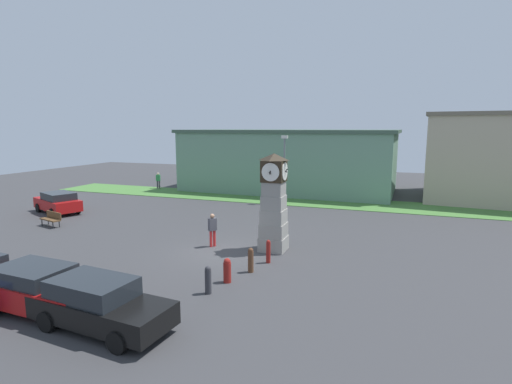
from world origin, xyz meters
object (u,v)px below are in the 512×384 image
Objects in this scene: pedestrian_near_bench at (212,228)px; pedestrian_crossing_lot at (158,180)px; car_near_tower at (39,288)px; bench at (52,218)px; clock_tower at (274,205)px; bollard_far_row at (251,260)px; car_silver_hatch at (58,202)px; street_lamp_near_road at (284,164)px; bollard_near_tower at (208,280)px; bollard_end_row at (268,251)px; bollard_mid_row at (227,270)px; car_by_building at (99,304)px.

pedestrian_near_bench is 1.06× the size of pedestrian_crossing_lot.
pedestrian_crossing_lot reaches higher than car_near_tower.
bench is 1.03× the size of pedestrian_crossing_lot.
clock_tower is 4.55× the size of bollard_far_row.
car_near_tower reaches higher than car_silver_hatch.
bollard_near_tower is at bearing -82.66° from street_lamp_near_road.
bollard_far_row is at bearing -12.52° from bench.
pedestrian_near_bench is at bearing -14.42° from car_silver_hatch.
bollard_end_row reaches higher than bollard_near_tower.
bollard_end_row is 24.68m from pedestrian_crossing_lot.
clock_tower is 2.61m from bollard_end_row.
pedestrian_crossing_lot is at bearing 167.28° from street_lamp_near_road.
car_near_tower is 12.87m from bench.
bollard_far_row is 16.17m from street_lamp_near_road.
pedestrian_near_bench is at bearing -90.57° from street_lamp_near_road.
bollard_mid_row is 0.61× the size of pedestrian_crossing_lot.
street_lamp_near_road is (-2.35, 18.28, 2.68)m from bollard_near_tower.
clock_tower is at bearing -10.30° from car_silver_hatch.
car_by_building is 8.90m from pedestrian_near_bench.
street_lamp_near_road is at bearing 101.01° from bollard_far_row.
clock_tower reaches higher than car_silver_hatch.
bollard_mid_row is at bearing -57.15° from pedestrian_near_bench.
bollard_end_row is 3.80m from pedestrian_near_bench.
bollard_mid_row is (0.21, 1.25, -0.04)m from bollard_near_tower.
car_by_building is at bearing -86.54° from pedestrian_near_bench.
bench is at bearing 157.07° from bollard_near_tower.
clock_tower is at bearing 90.53° from bollard_far_row.
bollard_end_row reaches higher than bollard_mid_row.
bench is at bearing -179.75° from clock_tower.
pedestrian_near_bench is at bearing 75.67° from car_near_tower.
clock_tower is 23.14m from pedestrian_crossing_lot.
car_silver_hatch is 2.63× the size of pedestrian_near_bench.
car_by_building is 28.82m from pedestrian_crossing_lot.
bollard_far_row is 0.23× the size of car_by_building.
pedestrian_near_bench is 0.32× the size of street_lamp_near_road.
clock_tower is 2.97× the size of pedestrian_crossing_lot.
bollard_near_tower is 0.23× the size of car_by_building.
pedestrian_crossing_lot is (0.21, 12.39, 0.15)m from car_silver_hatch.
car_by_building is 1.02× the size of car_silver_hatch.
bollard_near_tower is 18.62m from street_lamp_near_road.
bollard_near_tower is at bearing -28.57° from car_silver_hatch.
bollard_mid_row is at bearing -18.16° from bench.
pedestrian_crossing_lot reaches higher than bollard_mid_row.
bollard_near_tower is at bearing -99.76° from bollard_mid_row.
car_near_tower is at bearing 174.35° from car_by_building.
car_silver_hatch is at bearing 165.58° from pedestrian_near_bench.
car_silver_hatch is (-17.31, 3.15, -1.52)m from clock_tower.
bollard_end_row is 0.24× the size of car_near_tower.
bollard_far_row is at bearing 71.00° from bollard_mid_row.
pedestrian_crossing_lot is at bearing 127.45° from bollard_near_tower.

